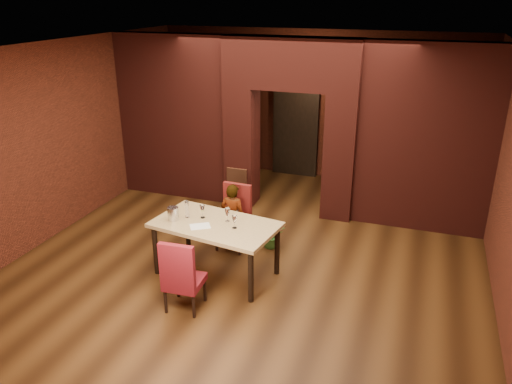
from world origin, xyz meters
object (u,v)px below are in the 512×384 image
(wine_glass_c, at_px, (235,222))
(wine_bucket, at_px, (173,214))
(potted_plant, at_px, (272,234))
(chair_near, at_px, (184,273))
(person_seated, at_px, (233,218))
(wine_glass_a, at_px, (203,211))
(water_bottle, at_px, (187,209))
(wine_glass_b, at_px, (227,215))
(dining_table, at_px, (216,249))
(chair_far, at_px, (233,218))

(wine_glass_c, bearing_deg, wine_bucket, -177.46)
(wine_bucket, height_order, potted_plant, wine_bucket)
(chair_near, distance_m, person_seated, 1.70)
(potted_plant, bearing_deg, wine_glass_a, -129.28)
(water_bottle, bearing_deg, wine_glass_b, 6.04)
(chair_near, relative_size, wine_glass_c, 5.31)
(dining_table, relative_size, person_seated, 1.55)
(chair_far, bearing_deg, chair_near, -86.52)
(wine_glass_a, bearing_deg, chair_far, 76.28)
(chair_far, relative_size, person_seated, 0.92)
(chair_near, height_order, wine_bucket, chair_near)
(wine_bucket, bearing_deg, chair_near, -55.30)
(chair_far, height_order, wine_glass_a, chair_far)
(chair_far, relative_size, water_bottle, 3.97)
(dining_table, bearing_deg, wine_glass_b, 47.78)
(person_seated, bearing_deg, wine_glass_c, 116.88)
(water_bottle, bearing_deg, wine_glass_a, 14.98)
(chair_far, xyz_separation_m, water_bottle, (-0.40, -0.79, 0.43))
(chair_far, height_order, potted_plant, chair_far)
(person_seated, relative_size, wine_bucket, 5.81)
(wine_glass_a, bearing_deg, wine_bucket, -150.66)
(chair_far, relative_size, wine_glass_c, 5.43)
(wine_glass_c, height_order, wine_bucket, wine_bucket)
(person_seated, bearing_deg, wine_glass_a, 76.13)
(wine_glass_b, bearing_deg, potted_plant, 67.81)
(chair_far, bearing_deg, wine_glass_b, -70.76)
(potted_plant, bearing_deg, wine_bucket, -134.76)
(dining_table, distance_m, water_bottle, 0.72)
(chair_far, xyz_separation_m, wine_glass_b, (0.21, -0.72, 0.40))
(dining_table, xyz_separation_m, wine_glass_b, (0.14, 0.12, 0.52))
(person_seated, height_order, wine_bucket, person_seated)
(chair_far, bearing_deg, wine_bucket, -117.57)
(wine_glass_b, bearing_deg, wine_glass_c, -43.88)
(chair_far, distance_m, water_bottle, 0.98)
(wine_glass_a, distance_m, wine_bucket, 0.43)
(wine_bucket, relative_size, potted_plant, 0.42)
(wine_glass_a, xyz_separation_m, wine_bucket, (-0.37, -0.21, -0.00))
(water_bottle, relative_size, potted_plant, 0.56)
(dining_table, relative_size, wine_glass_c, 9.12)
(wine_glass_c, bearing_deg, wine_glass_b, 136.12)
(wine_glass_a, xyz_separation_m, wine_glass_c, (0.57, -0.17, -0.00))
(dining_table, height_order, wine_bucket, wine_bucket)
(wine_bucket, bearing_deg, dining_table, 9.01)
(wine_bucket, distance_m, potted_plant, 1.77)
(water_bottle, bearing_deg, wine_glass_c, -7.74)
(chair_near, xyz_separation_m, potted_plant, (0.58, 1.98, -0.28))
(dining_table, bearing_deg, chair_near, -84.80)
(dining_table, relative_size, wine_glass_b, 8.68)
(chair_far, bearing_deg, person_seated, -61.28)
(dining_table, distance_m, wine_bucket, 0.81)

